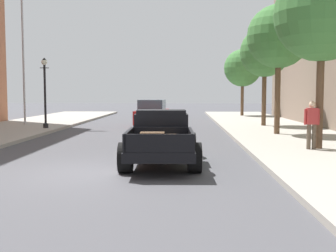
{
  "coord_description": "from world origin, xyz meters",
  "views": [
    {
      "loc": [
        2.28,
        -10.81,
        2.09
      ],
      "look_at": [
        1.79,
        2.81,
        1.0
      ],
      "focal_mm": 44.7,
      "sensor_mm": 36.0,
      "label": 1
    }
  ],
  "objects_px": {
    "street_lamp_far": "(45,87)",
    "street_tree_third": "(265,52)",
    "street_tree_nearest": "(322,14)",
    "flagpole": "(26,31)",
    "street_tree_second": "(279,37)",
    "pedestrian_sidewalk_right": "(312,122)",
    "car_background_red": "(152,114)",
    "hotrod_truck_black": "(161,138)",
    "street_tree_farthest": "(243,68)"
  },
  "relations": [
    {
      "from": "pedestrian_sidewalk_right",
      "to": "street_tree_second",
      "type": "xyz_separation_m",
      "value": [
        0.03,
        5.41,
        3.59
      ]
    },
    {
      "from": "street_tree_nearest",
      "to": "street_tree_second",
      "type": "xyz_separation_m",
      "value": [
        -0.29,
        5.2,
        -0.08
      ]
    },
    {
      "from": "street_tree_farthest",
      "to": "street_tree_nearest",
      "type": "bearing_deg",
      "value": -90.82
    },
    {
      "from": "street_tree_nearest",
      "to": "car_background_red",
      "type": "bearing_deg",
      "value": 120.18
    },
    {
      "from": "street_lamp_far",
      "to": "street_tree_second",
      "type": "distance_m",
      "value": 12.58
    },
    {
      "from": "pedestrian_sidewalk_right",
      "to": "street_tree_third",
      "type": "bearing_deg",
      "value": 88.0
    },
    {
      "from": "pedestrian_sidewalk_right",
      "to": "street_tree_farthest",
      "type": "relative_size",
      "value": 0.29
    },
    {
      "from": "street_tree_nearest",
      "to": "street_tree_farthest",
      "type": "relative_size",
      "value": 1.12
    },
    {
      "from": "flagpole",
      "to": "street_lamp_far",
      "type": "bearing_deg",
      "value": -52.42
    },
    {
      "from": "street_tree_nearest",
      "to": "street_tree_farthest",
      "type": "bearing_deg",
      "value": 89.18
    },
    {
      "from": "pedestrian_sidewalk_right",
      "to": "street_tree_third",
      "type": "height_order",
      "value": "street_tree_third"
    },
    {
      "from": "hotrod_truck_black",
      "to": "street_tree_farthest",
      "type": "bearing_deg",
      "value": 76.41
    },
    {
      "from": "pedestrian_sidewalk_right",
      "to": "street_tree_third",
      "type": "xyz_separation_m",
      "value": [
        0.37,
        10.47,
        3.35
      ]
    },
    {
      "from": "hotrod_truck_black",
      "to": "street_tree_second",
      "type": "distance_m",
      "value": 9.85
    },
    {
      "from": "car_background_red",
      "to": "street_lamp_far",
      "type": "height_order",
      "value": "street_lamp_far"
    },
    {
      "from": "flagpole",
      "to": "street_tree_second",
      "type": "height_order",
      "value": "flagpole"
    },
    {
      "from": "street_tree_nearest",
      "to": "flagpole",
      "type": "bearing_deg",
      "value": 143.41
    },
    {
      "from": "street_tree_third",
      "to": "pedestrian_sidewalk_right",
      "type": "bearing_deg",
      "value": -92.0
    },
    {
      "from": "hotrod_truck_black",
      "to": "pedestrian_sidewalk_right",
      "type": "xyz_separation_m",
      "value": [
        5.05,
        2.06,
        0.33
      ]
    },
    {
      "from": "pedestrian_sidewalk_right",
      "to": "street_tree_nearest",
      "type": "bearing_deg",
      "value": 34.71
    },
    {
      "from": "street_tree_third",
      "to": "hotrod_truck_black",
      "type": "bearing_deg",
      "value": -113.37
    },
    {
      "from": "flagpole",
      "to": "street_tree_second",
      "type": "xyz_separation_m",
      "value": [
        13.87,
        -5.31,
        -1.09
      ]
    },
    {
      "from": "street_tree_nearest",
      "to": "hotrod_truck_black",
      "type": "bearing_deg",
      "value": -156.99
    },
    {
      "from": "hotrod_truck_black",
      "to": "street_lamp_far",
      "type": "xyz_separation_m",
      "value": [
        -6.94,
        10.38,
        1.63
      ]
    },
    {
      "from": "pedestrian_sidewalk_right",
      "to": "street_tree_third",
      "type": "distance_m",
      "value": 11.0
    },
    {
      "from": "street_tree_second",
      "to": "street_tree_third",
      "type": "relative_size",
      "value": 1.05
    },
    {
      "from": "street_tree_second",
      "to": "street_tree_third",
      "type": "xyz_separation_m",
      "value": [
        0.34,
        5.06,
        -0.24
      ]
    },
    {
      "from": "street_tree_nearest",
      "to": "street_tree_farthest",
      "type": "xyz_separation_m",
      "value": [
        0.3,
        21.17,
        -0.59
      ]
    },
    {
      "from": "car_background_red",
      "to": "pedestrian_sidewalk_right",
      "type": "bearing_deg",
      "value": -61.46
    },
    {
      "from": "street_tree_second",
      "to": "pedestrian_sidewalk_right",
      "type": "bearing_deg",
      "value": -90.27
    },
    {
      "from": "street_lamp_far",
      "to": "flagpole",
      "type": "relative_size",
      "value": 0.42
    },
    {
      "from": "car_background_red",
      "to": "street_lamp_far",
      "type": "bearing_deg",
      "value": -149.52
    },
    {
      "from": "pedestrian_sidewalk_right",
      "to": "street_tree_second",
      "type": "bearing_deg",
      "value": 89.73
    },
    {
      "from": "street_lamp_far",
      "to": "flagpole",
      "type": "height_order",
      "value": "flagpole"
    },
    {
      "from": "car_background_red",
      "to": "street_tree_nearest",
      "type": "xyz_separation_m",
      "value": [
        6.65,
        -11.43,
        3.99
      ]
    },
    {
      "from": "pedestrian_sidewalk_right",
      "to": "street_tree_second",
      "type": "height_order",
      "value": "street_tree_second"
    },
    {
      "from": "street_tree_nearest",
      "to": "street_tree_third",
      "type": "height_order",
      "value": "street_tree_nearest"
    },
    {
      "from": "street_lamp_far",
      "to": "street_tree_nearest",
      "type": "height_order",
      "value": "street_tree_nearest"
    },
    {
      "from": "street_tree_nearest",
      "to": "street_tree_third",
      "type": "distance_m",
      "value": 10.26
    },
    {
      "from": "street_lamp_far",
      "to": "street_tree_farthest",
      "type": "height_order",
      "value": "street_tree_farthest"
    },
    {
      "from": "car_background_red",
      "to": "pedestrian_sidewalk_right",
      "type": "height_order",
      "value": "pedestrian_sidewalk_right"
    },
    {
      "from": "car_background_red",
      "to": "street_tree_third",
      "type": "height_order",
      "value": "street_tree_third"
    },
    {
      "from": "pedestrian_sidewalk_right",
      "to": "street_tree_nearest",
      "type": "distance_m",
      "value": 3.69
    },
    {
      "from": "street_lamp_far",
      "to": "street_tree_farthest",
      "type": "distance_m",
      "value": 18.25
    },
    {
      "from": "street_lamp_far",
      "to": "street_tree_second",
      "type": "relative_size",
      "value": 0.64
    },
    {
      "from": "pedestrian_sidewalk_right",
      "to": "street_lamp_far",
      "type": "distance_m",
      "value": 14.66
    },
    {
      "from": "street_tree_nearest",
      "to": "street_tree_third",
      "type": "bearing_deg",
      "value": 89.7
    },
    {
      "from": "hotrod_truck_black",
      "to": "street_tree_third",
      "type": "relative_size",
      "value": 0.86
    },
    {
      "from": "street_lamp_far",
      "to": "street_tree_third",
      "type": "height_order",
      "value": "street_tree_third"
    },
    {
      "from": "pedestrian_sidewalk_right",
      "to": "street_tree_third",
      "type": "relative_size",
      "value": 0.29
    }
  ]
}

